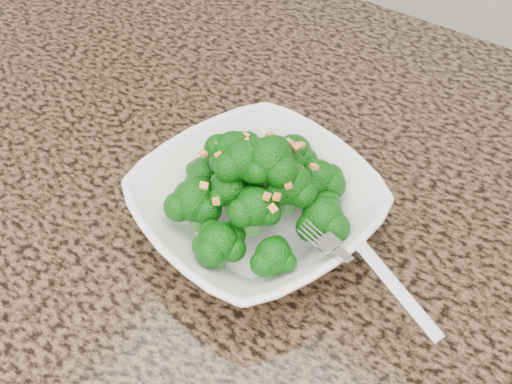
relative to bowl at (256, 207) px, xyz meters
The scene contains 5 objects.
granite_counter 0.09m from the bowl, 107.20° to the right, with size 1.64×1.04×0.03m, color brown.
bowl is the anchor object (origin of this frame).
broccoli_pile 0.07m from the bowl, ahead, with size 0.20×0.20×0.07m, color #0C5B0A, non-canonical shape.
garlic_topping 0.11m from the bowl, ahead, with size 0.12×0.12×0.01m, color orange, non-canonical shape.
fork 0.12m from the bowl, 13.89° to the right, with size 0.17×0.03×0.01m, color silver, non-canonical shape.
Camera 1 is at (0.26, 0.03, 1.40)m, focal length 45.00 mm.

